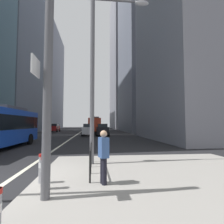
# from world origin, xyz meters

# --- Properties ---
(ground_plane) EXTENTS (160.00, 160.00, 0.00)m
(ground_plane) POSITION_xyz_m (0.00, 20.00, 0.00)
(ground_plane) COLOR black
(median_island) EXTENTS (9.00, 10.00, 0.15)m
(median_island) POSITION_xyz_m (5.50, -1.00, 0.07)
(median_island) COLOR gray
(median_island) RESTS_ON ground
(lane_centre_line) EXTENTS (0.20, 80.00, 0.01)m
(lane_centre_line) POSITION_xyz_m (0.00, 30.00, 0.01)
(lane_centre_line) COLOR beige
(lane_centre_line) RESTS_ON ground
(office_tower_left_mid) EXTENTS (11.58, 24.67, 43.78)m
(office_tower_left_mid) POSITION_xyz_m (-16.00, 38.13, 21.89)
(office_tower_left_mid) COLOR slate
(office_tower_left_mid) RESTS_ON ground
(office_tower_left_far) EXTENTS (10.30, 23.96, 37.96)m
(office_tower_left_far) POSITION_xyz_m (-16.00, 66.63, 18.98)
(office_tower_left_far) COLOR slate
(office_tower_left_far) RESTS_ON ground
(office_tower_right_mid) EXTENTS (13.11, 20.22, 52.85)m
(office_tower_right_mid) POSITION_xyz_m (17.00, 38.43, 26.43)
(office_tower_right_mid) COLOR slate
(office_tower_right_mid) RESTS_ON ground
(office_tower_right_far) EXTENTS (13.07, 23.51, 55.50)m
(office_tower_right_far) POSITION_xyz_m (17.00, 65.54, 27.75)
(office_tower_right_far) COLOR gray
(office_tower_right_far) RESTS_ON ground
(city_bus_red_receding) EXTENTS (2.94, 11.18, 3.40)m
(city_bus_red_receding) POSITION_xyz_m (3.31, 34.69, 1.84)
(city_bus_red_receding) COLOR red
(city_bus_red_receding) RESTS_ON ground
(city_bus_red_distant) EXTENTS (2.83, 10.58, 3.40)m
(city_bus_red_distant) POSITION_xyz_m (2.90, 51.53, 1.83)
(city_bus_red_distant) COLOR #198456
(city_bus_red_distant) RESTS_ON ground
(car_oncoming_mid) EXTENTS (2.19, 4.14, 1.94)m
(car_oncoming_mid) POSITION_xyz_m (-6.24, 37.96, 0.99)
(car_oncoming_mid) COLOR maroon
(car_oncoming_mid) RESTS_ON ground
(car_receding_near) EXTENTS (2.16, 4.44, 1.94)m
(car_receding_near) POSITION_xyz_m (2.14, 23.48, 0.99)
(car_receding_near) COLOR silver
(car_receding_near) RESTS_ON ground
(car_receding_far) EXTENTS (2.14, 4.44, 1.94)m
(car_receding_far) POSITION_xyz_m (4.32, 23.04, 0.99)
(car_receding_far) COLOR black
(car_receding_far) RESTS_ON ground
(street_lamp_post) EXTENTS (5.50, 0.32, 8.00)m
(street_lamp_post) POSITION_xyz_m (2.83, 1.95, 5.28)
(street_lamp_post) COLOR #56565B
(street_lamp_post) RESTS_ON median_island
(bollard_right) EXTENTS (0.20, 0.20, 0.89)m
(bollard_right) POSITION_xyz_m (1.53, -1.11, 0.64)
(bollard_right) COLOR #99999E
(bollard_right) RESTS_ON median_island
(bollard_back) EXTENTS (0.20, 0.20, 0.88)m
(bollard_back) POSITION_xyz_m (1.32, -0.57, 0.64)
(bollard_back) COLOR #99999E
(bollard_back) RESTS_ON median_island
(pedestrian_railing) EXTENTS (0.06, 3.15, 0.98)m
(pedestrian_railing) POSITION_xyz_m (2.80, 0.84, 0.84)
(pedestrian_railing) COLOR black
(pedestrian_railing) RESTS_ON median_island
(pedestrian_waiting) EXTENTS (0.33, 0.43, 1.62)m
(pedestrian_waiting) POSITION_xyz_m (3.21, -0.84, 1.04)
(pedestrian_waiting) COLOR black
(pedestrian_waiting) RESTS_ON median_island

